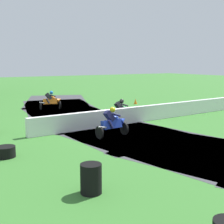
% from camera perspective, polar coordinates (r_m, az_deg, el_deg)
% --- Properties ---
extents(ground_plane, '(120.00, 120.00, 0.00)m').
position_cam_1_polar(ground_plane, '(16.20, -1.61, -2.80)').
color(ground_plane, '#38752D').
extents(track_asphalt, '(10.45, 34.26, 0.01)m').
position_cam_1_polar(track_asphalt, '(16.83, 1.67, -2.32)').
color(track_asphalt, '#3D3D42').
rests_on(track_asphalt, ground).
extents(safety_barrier, '(20.43, 1.20, 0.90)m').
position_cam_1_polar(safety_barrier, '(19.97, 13.01, 0.59)').
color(safety_barrier, white).
rests_on(safety_barrier, ground).
extents(motorcycle_lead_orange, '(1.71, 1.03, 1.43)m').
position_cam_1_polar(motorcycle_lead_orange, '(22.56, -11.48, 2.12)').
color(motorcycle_lead_orange, black).
rests_on(motorcycle_lead_orange, ground).
extents(motorcycle_chase_green, '(1.69, 0.86, 1.43)m').
position_cam_1_polar(motorcycle_chase_green, '(17.24, 1.95, 0.10)').
color(motorcycle_chase_green, black).
rests_on(motorcycle_chase_green, ground).
extents(motorcycle_trailing_blue, '(1.68, 0.78, 1.43)m').
position_cam_1_polar(motorcycle_trailing_blue, '(13.98, 0.14, -2.01)').
color(motorcycle_trailing_blue, black).
rests_on(motorcycle_trailing_blue, ground).
extents(tire_stack_far, '(0.71, 0.71, 0.40)m').
position_cam_1_polar(tire_stack_far, '(11.69, -19.53, -7.13)').
color(tire_stack_far, black).
rests_on(tire_stack_far, ground).
extents(tire_stack_extra_a, '(0.57, 0.57, 0.80)m').
position_cam_1_polar(tire_stack_extra_a, '(8.10, -4.00, -12.48)').
color(tire_stack_extra_a, black).
rests_on(tire_stack_extra_a, ground).
extents(traffic_cone, '(0.28, 0.28, 0.44)m').
position_cam_1_polar(traffic_cone, '(25.10, 4.48, 2.03)').
color(traffic_cone, orange).
rests_on(traffic_cone, ground).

